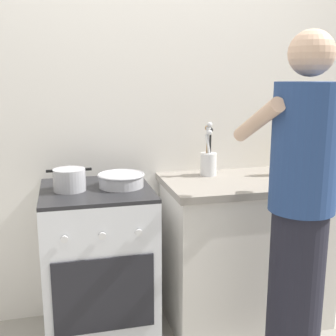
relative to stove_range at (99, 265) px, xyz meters
The scene contains 8 objects.
back_wall 1.03m from the stove_range, 32.64° to the left, with size 3.20×0.10×2.50m.
countertop 0.90m from the stove_range, ahead, with size 1.00×0.60×0.90m.
stove_range is the anchor object (origin of this frame).
pot 0.53m from the stove_range, behind, with size 0.24×0.17×0.12m.
mixing_bowl 0.51m from the stove_range, ahead, with size 0.26×0.26×0.07m.
utensil_crock 0.91m from the stove_range, 12.45° to the left, with size 0.10×0.10×0.33m.
oil_bottle 1.27m from the stove_range, ahead, with size 0.07×0.07×0.23m.
person 1.15m from the stove_range, 34.73° to the right, with size 0.41×0.50×1.70m.
Camera 1 is at (-0.51, -2.14, 1.50)m, focal length 45.59 mm.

